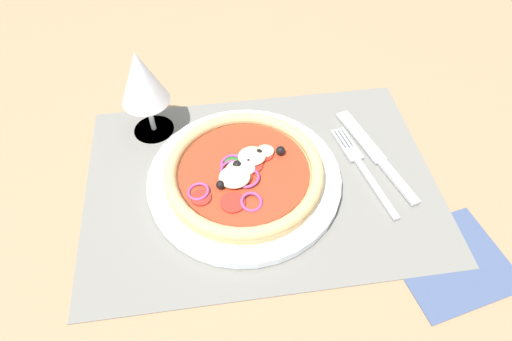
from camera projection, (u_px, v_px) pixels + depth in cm
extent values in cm
cube|color=#9E7A56|center=(261.00, 187.00, 63.96)|extent=(190.00, 140.00, 2.40)
cube|color=slate|center=(261.00, 181.00, 62.87)|extent=(50.27, 35.14, 0.40)
cylinder|color=white|center=(244.00, 180.00, 61.92)|extent=(27.59, 27.59, 1.35)
cylinder|color=tan|center=(244.00, 175.00, 61.01)|extent=(22.44, 22.44, 1.00)
torus|color=tan|center=(244.00, 171.00, 60.34)|extent=(22.44, 22.44, 1.80)
cylinder|color=#B7381E|center=(244.00, 172.00, 60.51)|extent=(18.40, 18.40, 0.30)
ellipsoid|color=beige|center=(235.00, 177.00, 58.88)|extent=(4.37, 3.93, 1.31)
ellipsoid|color=beige|center=(245.00, 170.00, 60.03)|extent=(2.58, 2.32, 0.77)
ellipsoid|color=beige|center=(265.00, 151.00, 62.24)|extent=(2.65, 2.38, 0.79)
ellipsoid|color=beige|center=(252.00, 156.00, 61.34)|extent=(4.04, 3.63, 1.21)
ellipsoid|color=beige|center=(245.00, 171.00, 59.87)|extent=(2.91, 2.62, 0.87)
ellipsoid|color=beige|center=(238.00, 170.00, 59.83)|extent=(3.32, 2.99, 1.00)
sphere|color=black|center=(237.00, 165.00, 60.19)|extent=(1.33, 1.33, 1.33)
sphere|color=black|center=(255.00, 154.00, 61.61)|extent=(1.24, 1.24, 1.24)
sphere|color=black|center=(249.00, 162.00, 60.75)|extent=(1.11, 1.11, 1.11)
sphere|color=black|center=(280.00, 151.00, 61.90)|extent=(1.35, 1.35, 1.35)
sphere|color=black|center=(220.00, 185.00, 58.09)|extent=(1.23, 1.23, 1.23)
torus|color=#8E3D75|center=(198.00, 191.00, 57.84)|extent=(3.12, 3.09, 0.92)
torus|color=#8E3D75|center=(232.00, 170.00, 60.15)|extent=(3.59, 3.58, 0.97)
torus|color=#8E3D75|center=(232.00, 165.00, 60.80)|extent=(3.61, 3.57, 1.15)
torus|color=#8E3D75|center=(252.00, 202.00, 56.77)|extent=(3.08, 3.03, 1.23)
torus|color=#8E3D75|center=(247.00, 178.00, 59.30)|extent=(3.69, 3.66, 1.03)
cylinder|color=#A3281E|center=(241.00, 176.00, 59.58)|extent=(3.19, 3.19, 0.30)
cylinder|color=#A3281E|center=(201.00, 198.00, 57.33)|extent=(2.71, 2.71, 0.30)
cylinder|color=#A3281E|center=(264.00, 155.00, 62.12)|extent=(2.60, 2.60, 0.30)
cylinder|color=#A3281E|center=(233.00, 203.00, 56.82)|extent=(3.34, 3.34, 0.30)
cylinder|color=#A3281E|center=(252.00, 165.00, 60.86)|extent=(3.15, 3.15, 0.30)
ellipsoid|color=#2D6B28|center=(235.00, 167.00, 60.64)|extent=(2.40, 3.13, 0.30)
ellipsoid|color=#2D6B28|center=(233.00, 159.00, 61.57)|extent=(3.12, 2.33, 0.30)
ellipsoid|color=#2D6B28|center=(232.00, 182.00, 58.91)|extent=(3.13, 2.59, 0.30)
cube|color=silver|center=(376.00, 188.00, 61.53)|extent=(3.19, 11.10, 0.44)
cube|color=silver|center=(353.00, 154.00, 65.59)|extent=(2.67, 2.92, 0.44)
cube|color=silver|center=(348.00, 137.00, 67.81)|extent=(1.21, 4.29, 0.44)
cube|color=silver|center=(345.00, 138.00, 67.68)|extent=(1.21, 4.29, 0.44)
cube|color=silver|center=(341.00, 139.00, 67.55)|extent=(1.21, 4.29, 0.44)
cube|color=silver|center=(338.00, 140.00, 67.42)|extent=(1.21, 4.29, 0.44)
cube|color=silver|center=(398.00, 182.00, 62.12)|extent=(3.54, 8.44, 0.62)
cube|color=silver|center=(361.00, 136.00, 67.96)|extent=(5.09, 11.71, 0.44)
cylinder|color=silver|center=(154.00, 129.00, 69.52)|extent=(6.40, 6.40, 0.40)
cylinder|color=silver|center=(150.00, 115.00, 67.04)|extent=(0.80, 0.80, 6.00)
cone|color=silver|center=(141.00, 78.00, 61.41)|extent=(7.20, 7.20, 8.50)
cone|color=red|center=(141.00, 80.00, 61.69)|extent=(6.01, 6.01, 6.98)
cube|color=#425175|center=(451.00, 261.00, 54.79)|extent=(16.11, 15.02, 0.36)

